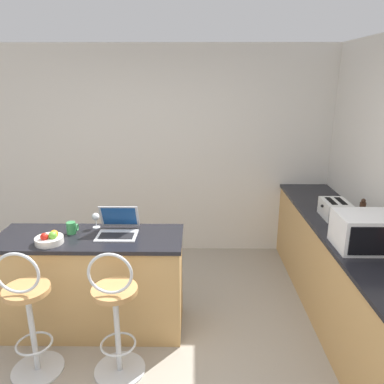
{
  "coord_description": "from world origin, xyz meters",
  "views": [
    {
      "loc": [
        0.45,
        -2.16,
        2.22
      ],
      "look_at": [
        0.41,
        1.77,
        1.01
      ],
      "focal_mm": 35.0,
      "sensor_mm": 36.0,
      "label": 1
    }
  ],
  "objects_px": {
    "pepper_mill": "(362,214)",
    "wine_glass_tall": "(96,217)",
    "bar_stool_near": "(29,316)",
    "mug_green": "(72,228)",
    "bar_stool_far": "(116,316)",
    "microwave": "(366,232)",
    "laptop": "(118,227)",
    "fruit_bowl": "(50,239)",
    "toaster": "(335,209)"
  },
  "relations": [
    {
      "from": "pepper_mill",
      "to": "wine_glass_tall",
      "type": "bearing_deg",
      "value": -179.65
    },
    {
      "from": "bar_stool_near",
      "to": "mug_green",
      "type": "relative_size",
      "value": 10.36
    },
    {
      "from": "bar_stool_far",
      "to": "pepper_mill",
      "type": "xyz_separation_m",
      "value": [
        2.09,
        0.78,
        0.53
      ]
    },
    {
      "from": "microwave",
      "to": "bar_stool_near",
      "type": "bearing_deg",
      "value": -171.99
    },
    {
      "from": "microwave",
      "to": "bar_stool_far",
      "type": "bearing_deg",
      "value": -169.37
    },
    {
      "from": "laptop",
      "to": "fruit_bowl",
      "type": "bearing_deg",
      "value": -157.68
    },
    {
      "from": "bar_stool_far",
      "to": "laptop",
      "type": "relative_size",
      "value": 3.13
    },
    {
      "from": "bar_stool_near",
      "to": "toaster",
      "type": "height_order",
      "value": "toaster"
    },
    {
      "from": "laptop",
      "to": "microwave",
      "type": "bearing_deg",
      "value": -7.65
    },
    {
      "from": "wine_glass_tall",
      "to": "pepper_mill",
      "type": "bearing_deg",
      "value": 0.35
    },
    {
      "from": "bar_stool_far",
      "to": "toaster",
      "type": "bearing_deg",
      "value": 28.23
    },
    {
      "from": "fruit_bowl",
      "to": "mug_green",
      "type": "bearing_deg",
      "value": 61.03
    },
    {
      "from": "laptop",
      "to": "pepper_mill",
      "type": "relative_size",
      "value": 1.22
    },
    {
      "from": "microwave",
      "to": "wine_glass_tall",
      "type": "xyz_separation_m",
      "value": [
        -2.25,
        0.4,
        -0.04
      ]
    },
    {
      "from": "bar_stool_far",
      "to": "laptop",
      "type": "height_order",
      "value": "laptop"
    },
    {
      "from": "bar_stool_far",
      "to": "fruit_bowl",
      "type": "relative_size",
      "value": 4.71
    },
    {
      "from": "laptop",
      "to": "microwave",
      "type": "distance_m",
      "value": 2.05
    },
    {
      "from": "laptop",
      "to": "wine_glass_tall",
      "type": "relative_size",
      "value": 2.45
    },
    {
      "from": "laptop",
      "to": "wine_glass_tall",
      "type": "xyz_separation_m",
      "value": [
        -0.23,
        0.13,
        0.04
      ]
    },
    {
      "from": "microwave",
      "to": "fruit_bowl",
      "type": "xyz_separation_m",
      "value": [
        -2.55,
        0.06,
        -0.1
      ]
    },
    {
      "from": "mug_green",
      "to": "fruit_bowl",
      "type": "distance_m",
      "value": 0.24
    },
    {
      "from": "bar_stool_far",
      "to": "toaster",
      "type": "xyz_separation_m",
      "value": [
        1.95,
        1.04,
        0.48
      ]
    },
    {
      "from": "bar_stool_near",
      "to": "laptop",
      "type": "height_order",
      "value": "laptop"
    },
    {
      "from": "wine_glass_tall",
      "to": "fruit_bowl",
      "type": "bearing_deg",
      "value": -130.67
    },
    {
      "from": "fruit_bowl",
      "to": "bar_stool_far",
      "type": "bearing_deg",
      "value": -34.96
    },
    {
      "from": "laptop",
      "to": "microwave",
      "type": "xyz_separation_m",
      "value": [
        2.03,
        -0.27,
        0.08
      ]
    },
    {
      "from": "microwave",
      "to": "laptop",
      "type": "bearing_deg",
      "value": 172.35
    },
    {
      "from": "bar_stool_far",
      "to": "pepper_mill",
      "type": "relative_size",
      "value": 3.83
    },
    {
      "from": "microwave",
      "to": "toaster",
      "type": "bearing_deg",
      "value": 89.79
    },
    {
      "from": "bar_stool_near",
      "to": "toaster",
      "type": "xyz_separation_m",
      "value": [
        2.6,
        1.04,
        0.48
      ]
    },
    {
      "from": "laptop",
      "to": "mug_green",
      "type": "height_order",
      "value": "laptop"
    },
    {
      "from": "pepper_mill",
      "to": "microwave",
      "type": "bearing_deg",
      "value": -108.73
    },
    {
      "from": "bar_stool_far",
      "to": "bar_stool_near",
      "type": "bearing_deg",
      "value": 180.0
    },
    {
      "from": "wine_glass_tall",
      "to": "pepper_mill",
      "type": "distance_m",
      "value": 2.4
    },
    {
      "from": "toaster",
      "to": "pepper_mill",
      "type": "xyz_separation_m",
      "value": [
        0.14,
        -0.26,
        0.05
      ]
    },
    {
      "from": "toaster",
      "to": "wine_glass_tall",
      "type": "distance_m",
      "value": 2.27
    },
    {
      "from": "microwave",
      "to": "fruit_bowl",
      "type": "relative_size",
      "value": 2.04
    },
    {
      "from": "bar_stool_near",
      "to": "mug_green",
      "type": "distance_m",
      "value": 0.79
    },
    {
      "from": "microwave",
      "to": "wine_glass_tall",
      "type": "height_order",
      "value": "microwave"
    },
    {
      "from": "microwave",
      "to": "fruit_bowl",
      "type": "bearing_deg",
      "value": 178.69
    },
    {
      "from": "bar_stool_far",
      "to": "mug_green",
      "type": "xyz_separation_m",
      "value": [
        -0.49,
        0.63,
        0.45
      ]
    },
    {
      "from": "pepper_mill",
      "to": "toaster",
      "type": "bearing_deg",
      "value": 117.88
    },
    {
      "from": "mug_green",
      "to": "toaster",
      "type": "bearing_deg",
      "value": 9.61
    },
    {
      "from": "bar_stool_far",
      "to": "toaster",
      "type": "distance_m",
      "value": 2.26
    },
    {
      "from": "microwave",
      "to": "toaster",
      "type": "distance_m",
      "value": 0.68
    },
    {
      "from": "microwave",
      "to": "wine_glass_tall",
      "type": "bearing_deg",
      "value": 169.87
    },
    {
      "from": "laptop",
      "to": "mug_green",
      "type": "bearing_deg",
      "value": -179.34
    },
    {
      "from": "bar_stool_far",
      "to": "mug_green",
      "type": "height_order",
      "value": "bar_stool_far"
    },
    {
      "from": "mug_green",
      "to": "microwave",
      "type": "bearing_deg",
      "value": -6.28
    },
    {
      "from": "microwave",
      "to": "mug_green",
      "type": "height_order",
      "value": "microwave"
    }
  ]
}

